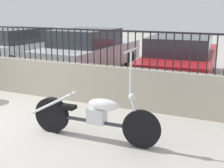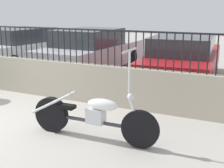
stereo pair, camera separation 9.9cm
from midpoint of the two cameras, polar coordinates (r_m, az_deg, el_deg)
name	(u,v)px [view 1 (the left image)]	position (r m, az deg, el deg)	size (l,w,h in m)	color
low_wall	(37,77)	(7.54, -13.97, 1.17)	(9.04, 0.18, 0.85)	#B2A893
fence_railing	(34,39)	(7.39, -14.39, 8.05)	(9.04, 0.04, 0.75)	black
motorcycle_dark_grey	(89,115)	(4.93, -4.90, -5.71)	(2.19, 0.52, 1.46)	black
car_white	(21,47)	(11.22, -16.55, 6.44)	(2.11, 4.33, 1.34)	black
car_silver	(89,51)	(9.78, -4.58, 6.02)	(1.79, 4.26, 1.38)	black
car_red	(181,58)	(8.84, 12.16, 4.64)	(2.10, 4.72, 1.28)	black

